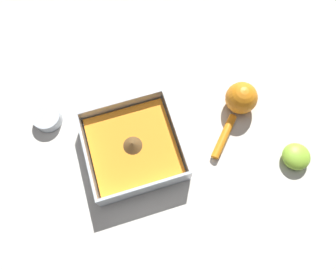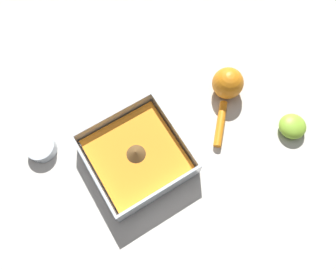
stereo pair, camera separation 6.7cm
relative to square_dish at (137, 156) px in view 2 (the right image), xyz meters
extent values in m
plane|color=beige|center=(-0.01, -0.01, -0.02)|extent=(4.00, 4.00, 0.00)
cube|color=silver|center=(0.00, 0.00, -0.02)|extent=(0.21, 0.21, 0.01)
cube|color=silver|center=(0.00, 0.10, 0.01)|extent=(0.21, 0.01, 0.06)
cube|color=silver|center=(0.00, -0.10, 0.01)|extent=(0.21, 0.01, 0.06)
cube|color=silver|center=(0.10, 0.00, 0.01)|extent=(0.01, 0.20, 0.06)
cube|color=silver|center=(-0.10, 0.00, 0.01)|extent=(0.01, 0.20, 0.06)
cube|color=orange|center=(0.00, 0.00, 0.00)|extent=(0.19, 0.19, 0.03)
cone|color=brown|center=(0.00, 0.00, 0.03)|extent=(0.04, 0.04, 0.02)
cylinder|color=silver|center=(0.18, -0.14, -0.01)|extent=(0.07, 0.07, 0.03)
cylinder|color=brown|center=(0.18, -0.14, -0.01)|extent=(0.06, 0.06, 0.02)
sphere|color=orange|center=(-0.28, -0.04, 0.02)|extent=(0.08, 0.08, 0.08)
cylinder|color=orange|center=(-0.22, 0.03, -0.01)|extent=(0.09, 0.10, 0.02)
ellipsoid|color=#93CC38|center=(-0.36, 0.13, 0.00)|extent=(0.07, 0.07, 0.04)
camera|label=1|loc=(-0.01, 0.25, 0.73)|focal=35.00mm
camera|label=2|loc=(0.05, 0.22, 0.73)|focal=35.00mm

